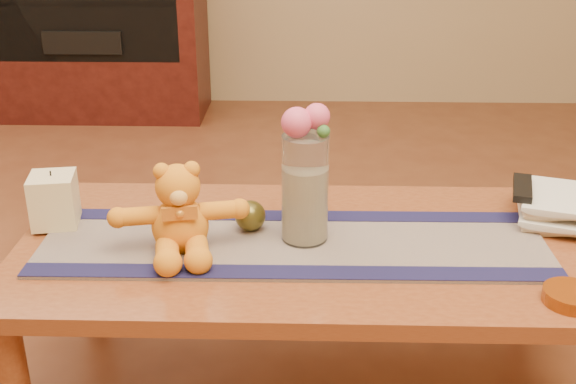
{
  "coord_description": "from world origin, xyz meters",
  "views": [
    {
      "loc": [
        -0.01,
        -1.54,
        1.25
      ],
      "look_at": [
        -0.05,
        0.0,
        0.58
      ],
      "focal_mm": 44.93,
      "sensor_mm": 36.0,
      "label": 1
    }
  ],
  "objects_px": {
    "teddy_bear": "(179,208)",
    "bronze_ball": "(250,216)",
    "book_bottom": "(519,213)",
    "tv_remote": "(522,188)",
    "glass_vase": "(305,189)",
    "pillar_candle": "(54,200)",
    "amber_dish": "(571,297)"
  },
  "relations": [
    {
      "from": "teddy_bear",
      "to": "bronze_ball",
      "type": "relative_size",
      "value": 3.96
    },
    {
      "from": "book_bottom",
      "to": "bronze_ball",
      "type": "bearing_deg",
      "value": -159.04
    },
    {
      "from": "teddy_bear",
      "to": "tv_remote",
      "type": "relative_size",
      "value": 1.87
    },
    {
      "from": "glass_vase",
      "to": "bronze_ball",
      "type": "distance_m",
      "value": 0.17
    },
    {
      "from": "teddy_bear",
      "to": "glass_vase",
      "type": "distance_m",
      "value": 0.29
    },
    {
      "from": "pillar_candle",
      "to": "book_bottom",
      "type": "distance_m",
      "value": 1.18
    },
    {
      "from": "glass_vase",
      "to": "book_bottom",
      "type": "height_order",
      "value": "glass_vase"
    },
    {
      "from": "pillar_candle",
      "to": "tv_remote",
      "type": "xyz_separation_m",
      "value": [
        1.17,
        0.08,
        0.01
      ]
    },
    {
      "from": "amber_dish",
      "to": "glass_vase",
      "type": "bearing_deg",
      "value": 154.83
    },
    {
      "from": "teddy_bear",
      "to": "bronze_ball",
      "type": "distance_m",
      "value": 0.19
    },
    {
      "from": "pillar_candle",
      "to": "tv_remote",
      "type": "distance_m",
      "value": 1.17
    },
    {
      "from": "teddy_bear",
      "to": "pillar_candle",
      "type": "distance_m",
      "value": 0.36
    },
    {
      "from": "teddy_bear",
      "to": "tv_remote",
      "type": "distance_m",
      "value": 0.86
    },
    {
      "from": "pillar_candle",
      "to": "glass_vase",
      "type": "height_order",
      "value": "glass_vase"
    },
    {
      "from": "book_bottom",
      "to": "tv_remote",
      "type": "relative_size",
      "value": 1.39
    },
    {
      "from": "pillar_candle",
      "to": "amber_dish",
      "type": "distance_m",
      "value": 1.22
    },
    {
      "from": "bronze_ball",
      "to": "book_bottom",
      "type": "relative_size",
      "value": 0.34
    },
    {
      "from": "amber_dish",
      "to": "teddy_bear",
      "type": "bearing_deg",
      "value": 166.44
    },
    {
      "from": "book_bottom",
      "to": "amber_dish",
      "type": "relative_size",
      "value": 1.91
    },
    {
      "from": "tv_remote",
      "to": "amber_dish",
      "type": "bearing_deg",
      "value": -75.15
    },
    {
      "from": "book_bottom",
      "to": "tv_remote",
      "type": "bearing_deg",
      "value": -93.0
    },
    {
      "from": "teddy_bear",
      "to": "glass_vase",
      "type": "bearing_deg",
      "value": -0.47
    },
    {
      "from": "teddy_bear",
      "to": "pillar_candle",
      "type": "xyz_separation_m",
      "value": [
        -0.33,
        0.12,
        -0.04
      ]
    },
    {
      "from": "pillar_candle",
      "to": "bronze_ball",
      "type": "bearing_deg",
      "value": -2.57
    },
    {
      "from": "glass_vase",
      "to": "book_bottom",
      "type": "distance_m",
      "value": 0.59
    },
    {
      "from": "pillar_candle",
      "to": "book_bottom",
      "type": "bearing_deg",
      "value": 4.34
    },
    {
      "from": "book_bottom",
      "to": "amber_dish",
      "type": "distance_m",
      "value": 0.41
    },
    {
      "from": "teddy_bear",
      "to": "bronze_ball",
      "type": "xyz_separation_m",
      "value": [
        0.15,
        0.1,
        -0.06
      ]
    },
    {
      "from": "teddy_bear",
      "to": "book_bottom",
      "type": "distance_m",
      "value": 0.87
    },
    {
      "from": "book_bottom",
      "to": "glass_vase",
      "type": "bearing_deg",
      "value": -152.67
    },
    {
      "from": "bronze_ball",
      "to": "amber_dish",
      "type": "relative_size",
      "value": 0.65
    },
    {
      "from": "amber_dish",
      "to": "bronze_ball",
      "type": "bearing_deg",
      "value": 156.2
    }
  ]
}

